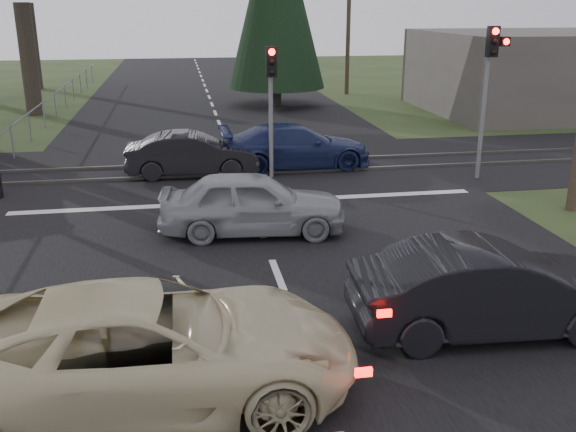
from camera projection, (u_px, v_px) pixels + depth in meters
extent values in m
plane|color=#283C1B|center=(306.00, 348.00, 10.41)|extent=(120.00, 120.00, 0.00)
cube|color=black|center=(243.00, 185.00, 19.77)|extent=(14.00, 100.00, 0.01)
cube|color=black|center=(237.00, 169.00, 21.64)|extent=(120.00, 8.00, 0.01)
cube|color=silver|center=(250.00, 202.00, 18.08)|extent=(13.00, 0.35, 0.00)
cube|color=#59544C|center=(239.00, 174.00, 20.88)|extent=(120.00, 0.12, 0.10)
cube|color=#59544C|center=(235.00, 163.00, 22.38)|extent=(120.00, 0.12, 0.10)
cylinder|color=slate|center=(482.00, 119.00, 20.00)|extent=(0.14, 0.14, 3.80)
cube|color=black|center=(493.00, 42.00, 19.09)|extent=(0.32, 0.24, 0.90)
sphere|color=#FF0C07|center=(496.00, 31.00, 18.87)|extent=(0.20, 0.20, 0.20)
sphere|color=black|center=(495.00, 42.00, 18.97)|extent=(0.18, 0.18, 0.18)
sphere|color=black|center=(494.00, 52.00, 19.06)|extent=(0.18, 0.18, 0.18)
cube|color=black|center=(504.00, 41.00, 19.15)|extent=(0.28, 0.22, 0.28)
sphere|color=#FF0C07|center=(506.00, 42.00, 19.04)|extent=(0.18, 0.18, 0.18)
cylinder|color=slate|center=(271.00, 128.00, 20.18)|extent=(0.14, 0.14, 3.20)
cube|color=black|center=(271.00, 62.00, 19.36)|extent=(0.32, 0.24, 0.90)
sphere|color=#FF0C07|center=(272.00, 52.00, 19.15)|extent=(0.20, 0.20, 0.20)
sphere|color=black|center=(272.00, 62.00, 19.24)|extent=(0.18, 0.18, 0.18)
sphere|color=black|center=(272.00, 72.00, 19.34)|extent=(0.18, 0.18, 0.18)
cylinder|color=#4C3D2D|center=(349.00, 18.00, 38.43)|extent=(0.26, 0.26, 9.00)
cylinder|color=#4C3D2D|center=(282.00, 13.00, 61.83)|extent=(0.26, 0.26, 9.00)
cylinder|color=#473D33|center=(29.00, 60.00, 31.53)|extent=(0.80, 0.80, 5.40)
cylinder|color=#473D33|center=(32.00, 47.00, 41.51)|extent=(0.80, 0.80, 5.40)
cylinder|color=#473D33|center=(277.00, 87.00, 34.99)|extent=(0.50, 0.50, 2.00)
cube|color=#59514C|center=(564.00, 71.00, 33.24)|extent=(14.00, 10.00, 4.00)
imported|color=beige|center=(146.00, 347.00, 8.83)|extent=(5.87, 2.72, 1.63)
imported|color=black|center=(491.00, 290.00, 10.72)|extent=(4.74, 1.85, 1.54)
imported|color=gray|center=(253.00, 203.00, 15.42)|extent=(4.61, 2.20, 1.52)
imported|color=#1A234E|center=(295.00, 147.00, 21.65)|extent=(5.14, 2.20, 1.48)
imported|color=black|center=(192.00, 154.00, 20.70)|extent=(4.26, 1.58, 1.39)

